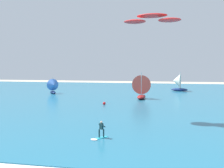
{
  "coord_description": "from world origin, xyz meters",
  "views": [
    {
      "loc": [
        4.86,
        -10.79,
        7.07
      ],
      "look_at": [
        -0.28,
        15.45,
        5.23
      ],
      "focal_mm": 41.82,
      "sensor_mm": 36.0,
      "label": 1
    }
  ],
  "objects_px": {
    "sailboat_anchored_offshore": "(53,86)",
    "sailboat_far_right": "(142,86)",
    "marker_buoy": "(104,103)",
    "sailboat_heeled_over": "(177,82)",
    "kitesurfer": "(100,132)",
    "kite": "(152,19)"
  },
  "relations": [
    {
      "from": "sailboat_far_right",
      "to": "kitesurfer",
      "type": "bearing_deg",
      "value": -92.73
    },
    {
      "from": "kite",
      "to": "sailboat_far_right",
      "type": "height_order",
      "value": "kite"
    },
    {
      "from": "sailboat_heeled_over",
      "to": "marker_buoy",
      "type": "relative_size",
      "value": 10.14
    },
    {
      "from": "sailboat_far_right",
      "to": "marker_buoy",
      "type": "distance_m",
      "value": 12.17
    },
    {
      "from": "sailboat_heeled_over",
      "to": "sailboat_anchored_offshore",
      "type": "relative_size",
      "value": 1.28
    },
    {
      "from": "kite",
      "to": "marker_buoy",
      "type": "relative_size",
      "value": 14.05
    },
    {
      "from": "kitesurfer",
      "to": "marker_buoy",
      "type": "xyz_separation_m",
      "value": [
        -4.44,
        21.36,
        -0.34
      ]
    },
    {
      "from": "kite",
      "to": "kitesurfer",
      "type": "bearing_deg",
      "value": -114.09
    },
    {
      "from": "marker_buoy",
      "to": "sailboat_anchored_offshore",
      "type": "bearing_deg",
      "value": 136.58
    },
    {
      "from": "sailboat_far_right",
      "to": "marker_buoy",
      "type": "relative_size",
      "value": 10.71
    },
    {
      "from": "kitesurfer",
      "to": "sailboat_anchored_offshore",
      "type": "distance_m",
      "value": 42.83
    },
    {
      "from": "kite",
      "to": "sailboat_heeled_over",
      "type": "distance_m",
      "value": 42.36
    },
    {
      "from": "sailboat_far_right",
      "to": "marker_buoy",
      "type": "xyz_separation_m",
      "value": [
        -5.95,
        -10.36,
        -2.34
      ]
    },
    {
      "from": "sailboat_anchored_offshore",
      "to": "sailboat_far_right",
      "type": "distance_m",
      "value": 23.36
    },
    {
      "from": "sailboat_anchored_offshore",
      "to": "sailboat_far_right",
      "type": "relative_size",
      "value": 0.74
    },
    {
      "from": "kite",
      "to": "sailboat_anchored_offshore",
      "type": "height_order",
      "value": "kite"
    },
    {
      "from": "kitesurfer",
      "to": "marker_buoy",
      "type": "relative_size",
      "value": 3.65
    },
    {
      "from": "kitesurfer",
      "to": "sailboat_far_right",
      "type": "relative_size",
      "value": 0.34
    },
    {
      "from": "kitesurfer",
      "to": "marker_buoy",
      "type": "bearing_deg",
      "value": 101.74
    },
    {
      "from": "kite",
      "to": "sailboat_heeled_over",
      "type": "xyz_separation_m",
      "value": [
        5.39,
        40.68,
        -10.51
      ]
    },
    {
      "from": "sailboat_heeled_over",
      "to": "sailboat_anchored_offshore",
      "type": "xyz_separation_m",
      "value": [
        -30.99,
        -13.35,
        -0.54
      ]
    },
    {
      "from": "kitesurfer",
      "to": "marker_buoy",
      "type": "height_order",
      "value": "kitesurfer"
    }
  ]
}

